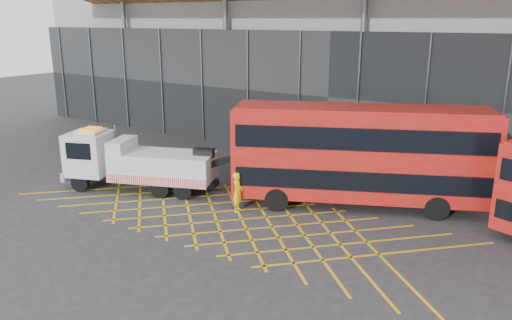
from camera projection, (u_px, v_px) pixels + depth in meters
The scene contains 6 objects.
ground_plane at pixel (187, 205), 24.18m from camera, with size 120.00×120.00×0.00m, color #2A2A2C.
road_markings at pixel (227, 216), 22.92m from camera, with size 21.56×7.16×0.01m.
construction_building at pixel (372, 15), 35.56m from camera, with size 55.00×23.97×18.00m.
recovery_truck at pixel (135, 162), 26.06m from camera, with size 9.16×4.88×3.26m.
bus_towed at pixel (360, 152), 23.42m from camera, with size 11.93×7.36×4.83m.
worker at pixel (238, 192), 23.23m from camera, with size 0.69×0.45×1.88m, color yellow.
Camera 1 is at (15.14, -17.18, 8.73)m, focal length 35.00 mm.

